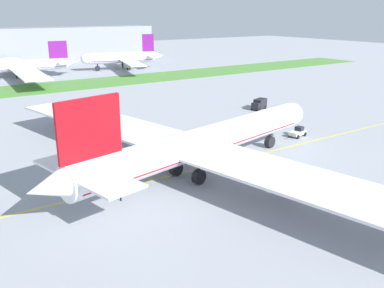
{
  "coord_description": "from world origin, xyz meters",
  "views": [
    {
      "loc": [
        -44.93,
        -53.47,
        26.63
      ],
      "look_at": [
        -4.01,
        6.9,
        3.53
      ],
      "focal_mm": 39.48,
      "sensor_mm": 36.0,
      "label": 1
    }
  ],
  "objects_px": {
    "pushback_tug": "(298,132)",
    "ground_crew_wingwalker_port": "(121,194)",
    "airliner_foreground": "(200,143)",
    "parked_airliner_far_centre": "(17,66)",
    "service_truck_fuel_bowser": "(259,104)",
    "parked_airliner_far_right": "(123,58)"
  },
  "relations": [
    {
      "from": "ground_crew_wingwalker_port",
      "to": "parked_airliner_far_centre",
      "type": "distance_m",
      "value": 132.16
    },
    {
      "from": "service_truck_fuel_bowser",
      "to": "parked_airliner_far_right",
      "type": "xyz_separation_m",
      "value": [
        4.46,
        97.92,
        3.89
      ]
    },
    {
      "from": "airliner_foreground",
      "to": "parked_airliner_far_centre",
      "type": "relative_size",
      "value": 1.21
    },
    {
      "from": "ground_crew_wingwalker_port",
      "to": "pushback_tug",
      "type": "bearing_deg",
      "value": 10.31
    },
    {
      "from": "pushback_tug",
      "to": "ground_crew_wingwalker_port",
      "type": "bearing_deg",
      "value": -169.69
    },
    {
      "from": "pushback_tug",
      "to": "ground_crew_wingwalker_port",
      "type": "distance_m",
      "value": 47.46
    },
    {
      "from": "airliner_foreground",
      "to": "ground_crew_wingwalker_port",
      "type": "distance_m",
      "value": 16.39
    },
    {
      "from": "service_truck_fuel_bowser",
      "to": "pushback_tug",
      "type": "bearing_deg",
      "value": -114.71
    },
    {
      "from": "ground_crew_wingwalker_port",
      "to": "parked_airliner_far_centre",
      "type": "bearing_deg",
      "value": 83.42
    },
    {
      "from": "pushback_tug",
      "to": "parked_airliner_far_centre",
      "type": "relative_size",
      "value": 0.08
    },
    {
      "from": "airliner_foreground",
      "to": "service_truck_fuel_bowser",
      "type": "height_order",
      "value": "airliner_foreground"
    },
    {
      "from": "pushback_tug",
      "to": "parked_airliner_far_right",
      "type": "distance_m",
      "value": 123.82
    },
    {
      "from": "service_truck_fuel_bowser",
      "to": "ground_crew_wingwalker_port",
      "type": "bearing_deg",
      "value": -150.19
    },
    {
      "from": "service_truck_fuel_bowser",
      "to": "parked_airliner_far_centre",
      "type": "bearing_deg",
      "value": 113.69
    },
    {
      "from": "ground_crew_wingwalker_port",
      "to": "parked_airliner_far_right",
      "type": "relative_size",
      "value": 0.03
    },
    {
      "from": "ground_crew_wingwalker_port",
      "to": "service_truck_fuel_bowser",
      "type": "xyz_separation_m",
      "value": [
        58.1,
        33.29,
        0.5
      ]
    },
    {
      "from": "pushback_tug",
      "to": "ground_crew_wingwalker_port",
      "type": "height_order",
      "value": "pushback_tug"
    },
    {
      "from": "service_truck_fuel_bowser",
      "to": "parked_airliner_far_centre",
      "type": "xyz_separation_m",
      "value": [
        -42.97,
        97.94,
        3.34
      ]
    },
    {
      "from": "airliner_foreground",
      "to": "pushback_tug",
      "type": "relative_size",
      "value": 16.08
    },
    {
      "from": "pushback_tug",
      "to": "parked_airliner_far_right",
      "type": "xyz_separation_m",
      "value": [
        15.87,
        122.72,
        4.48
      ]
    },
    {
      "from": "service_truck_fuel_bowser",
      "to": "airliner_foreground",
      "type": "bearing_deg",
      "value": -143.66
    },
    {
      "from": "service_truck_fuel_bowser",
      "to": "parked_airliner_far_right",
      "type": "bearing_deg",
      "value": 87.39
    }
  ]
}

